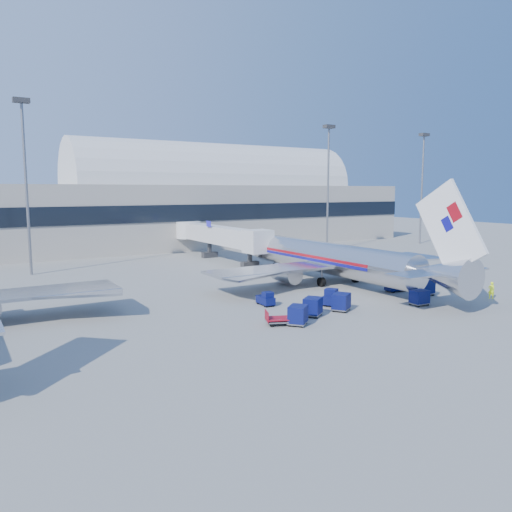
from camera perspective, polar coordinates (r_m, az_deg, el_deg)
ground at (r=50.99m, az=3.47°, el=-4.99°), size 260.00×260.00×0.00m
terminal at (r=97.96m, az=-22.74°, el=4.88°), size 170.00×28.15×21.00m
airliner_main at (r=60.02m, az=8.87°, el=-0.34°), size 32.00×37.26×12.07m
jetbridge_near at (r=80.51m, az=-4.65°, el=2.42°), size 4.40×27.50×6.25m
mast_west at (r=71.40m, az=-24.92°, el=9.84°), size 2.00×1.20×22.60m
mast_east at (r=91.94m, az=8.26°, el=9.78°), size 2.00×1.20×22.60m
mast_far_east at (r=109.57m, az=18.51°, el=9.09°), size 2.00×1.20×22.60m
barrier_near at (r=64.10m, az=15.75°, el=-2.27°), size 3.00×0.55×0.90m
barrier_mid at (r=66.54m, az=17.69°, el=-2.00°), size 3.00×0.55×0.90m
barrier_far at (r=69.04m, az=19.48°, el=-1.74°), size 3.00×0.55×0.90m
tug_lead at (r=48.92m, az=8.72°, el=-4.68°), size 2.87×2.49×1.68m
tug_right at (r=56.83m, az=15.66°, el=-3.23°), size 2.53×1.49×1.56m
tug_left at (r=48.26m, az=1.14°, el=-4.94°), size 1.19×2.17×1.38m
cart_train_a at (r=46.71m, az=9.71°, el=-5.16°), size 2.30×2.16×1.62m
cart_train_b at (r=44.48m, az=6.50°, el=-5.74°), size 2.34×2.24×1.64m
cart_train_c at (r=41.47m, az=4.81°, el=-6.70°), size 2.31×2.25×1.62m
cart_solo_near at (r=50.81m, az=18.17°, el=-4.49°), size 1.77×1.39×1.49m
cart_solo_far at (r=55.62m, az=18.66°, el=-3.36°), size 1.99×1.53×1.73m
cart_open_red at (r=41.51m, az=2.71°, el=-7.30°), size 2.65×2.30×0.59m
ramp_worker at (r=56.63m, az=25.31°, el=-3.55°), size 0.76×0.72×1.75m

